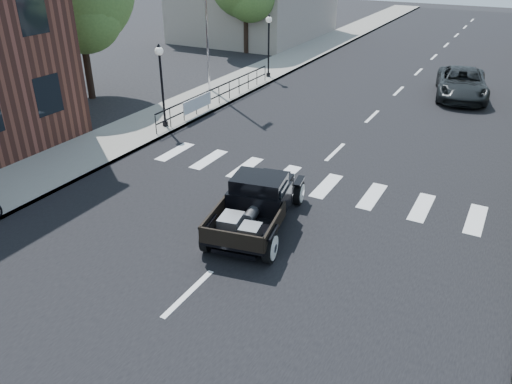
% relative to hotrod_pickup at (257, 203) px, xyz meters
% --- Properties ---
extents(ground, '(120.00, 120.00, 0.00)m').
position_rel_hotrod_pickup_xyz_m(ground, '(0.04, -0.53, -0.79)').
color(ground, black).
rests_on(ground, ground).
extents(road, '(14.00, 80.00, 0.02)m').
position_rel_hotrod_pickup_xyz_m(road, '(0.04, 14.47, -0.78)').
color(road, black).
rests_on(road, ground).
extents(road_markings, '(12.00, 60.00, 0.06)m').
position_rel_hotrod_pickup_xyz_m(road_markings, '(0.04, 9.47, -0.79)').
color(road_markings, silver).
rests_on(road_markings, ground).
extents(sidewalk_left, '(3.00, 80.00, 0.15)m').
position_rel_hotrod_pickup_xyz_m(sidewalk_left, '(-8.46, 14.47, -0.71)').
color(sidewalk_left, gray).
rests_on(sidewalk_left, ground).
extents(low_building_left, '(10.00, 12.00, 5.00)m').
position_rel_hotrod_pickup_xyz_m(low_building_left, '(-14.96, 27.47, 1.71)').
color(low_building_left, '#AC9F90').
rests_on(low_building_left, ground).
extents(railing, '(0.08, 10.00, 1.00)m').
position_rel_hotrod_pickup_xyz_m(railing, '(-7.26, 9.47, -0.14)').
color(railing, black).
rests_on(railing, sidewalk_left).
extents(banner, '(0.04, 2.20, 0.60)m').
position_rel_hotrod_pickup_xyz_m(banner, '(-7.18, 7.47, -0.34)').
color(banner, silver).
rests_on(banner, sidewalk_left).
extents(lamp_post_b, '(0.36, 0.36, 3.56)m').
position_rel_hotrod_pickup_xyz_m(lamp_post_b, '(-7.56, 5.47, 1.14)').
color(lamp_post_b, black).
rests_on(lamp_post_b, sidewalk_left).
extents(lamp_post_c, '(0.36, 0.36, 3.56)m').
position_rel_hotrod_pickup_xyz_m(lamp_post_c, '(-7.56, 15.47, 1.14)').
color(lamp_post_c, black).
rests_on(lamp_post_c, sidewalk_left).
extents(big_tree_near, '(5.61, 5.61, 8.24)m').
position_rel_hotrod_pickup_xyz_m(big_tree_near, '(-13.96, 7.47, 3.33)').
color(big_tree_near, '#43662C').
rests_on(big_tree_near, ground).
extents(hotrod_pickup, '(2.92, 4.86, 1.58)m').
position_rel_hotrod_pickup_xyz_m(hotrod_pickup, '(0.00, 0.00, 0.00)').
color(hotrod_pickup, black).
rests_on(hotrod_pickup, ground).
extents(second_car, '(3.36, 5.67, 1.48)m').
position_rel_hotrod_pickup_xyz_m(second_car, '(3.18, 16.84, -0.05)').
color(second_car, black).
rests_on(second_car, ground).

